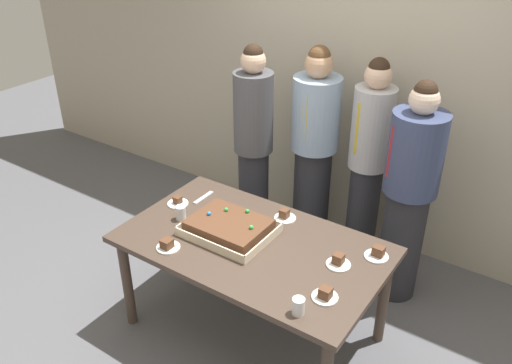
{
  "coord_description": "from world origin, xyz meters",
  "views": [
    {
      "loc": [
        1.57,
        -2.28,
        2.76
      ],
      "look_at": [
        -0.07,
        0.15,
        1.11
      ],
      "focal_mm": 37.27,
      "sensor_mm": 36.0,
      "label": 1
    }
  ],
  "objects_px": {
    "drink_cup_middle": "(181,213)",
    "cake_server_utensil": "(203,197)",
    "person_striped_tie_right": "(253,146)",
    "person_serving_front": "(368,161)",
    "sheet_cake": "(229,227)",
    "plated_slice_near_right": "(338,261)",
    "plated_slice_center_front": "(178,202)",
    "person_far_right_suit": "(314,149)",
    "plated_slice_center_back": "(377,254)",
    "party_table": "(253,253)",
    "plated_slice_far_right": "(285,216)",
    "plated_slice_far_left": "(325,295)",
    "drink_cup_nearest": "(298,306)",
    "plated_slice_near_left": "(168,245)",
    "person_green_shirt_behind": "(409,194)"
  },
  "relations": [
    {
      "from": "plated_slice_near_right",
      "to": "cake_server_utensil",
      "type": "height_order",
      "value": "plated_slice_near_right"
    },
    {
      "from": "sheet_cake",
      "to": "person_serving_front",
      "type": "height_order",
      "value": "person_serving_front"
    },
    {
      "from": "plated_slice_far_left",
      "to": "person_far_right_suit",
      "type": "relative_size",
      "value": 0.09
    },
    {
      "from": "plated_slice_far_right",
      "to": "plated_slice_center_back",
      "type": "relative_size",
      "value": 1.0
    },
    {
      "from": "sheet_cake",
      "to": "plated_slice_center_front",
      "type": "bearing_deg",
      "value": 171.05
    },
    {
      "from": "plated_slice_near_right",
      "to": "drink_cup_middle",
      "type": "distance_m",
      "value": 1.12
    },
    {
      "from": "plated_slice_near_left",
      "to": "plated_slice_far_right",
      "type": "xyz_separation_m",
      "value": [
        0.43,
        0.7,
        -0.0
      ]
    },
    {
      "from": "cake_server_utensil",
      "to": "person_serving_front",
      "type": "distance_m",
      "value": 1.3
    },
    {
      "from": "plated_slice_far_left",
      "to": "person_serving_front",
      "type": "height_order",
      "value": "person_serving_front"
    },
    {
      "from": "person_green_shirt_behind",
      "to": "person_striped_tie_right",
      "type": "distance_m",
      "value": 1.29
    },
    {
      "from": "plated_slice_near_right",
      "to": "drink_cup_nearest",
      "type": "bearing_deg",
      "value": -88.91
    },
    {
      "from": "plated_slice_far_left",
      "to": "person_serving_front",
      "type": "relative_size",
      "value": 0.09
    },
    {
      "from": "plated_slice_near_left",
      "to": "person_striped_tie_right",
      "type": "relative_size",
      "value": 0.09
    },
    {
      "from": "plated_slice_center_front",
      "to": "person_far_right_suit",
      "type": "height_order",
      "value": "person_far_right_suit"
    },
    {
      "from": "sheet_cake",
      "to": "drink_cup_nearest",
      "type": "xyz_separation_m",
      "value": [
        0.75,
        -0.4,
        0.0
      ]
    },
    {
      "from": "plated_slice_near_right",
      "to": "person_far_right_suit",
      "type": "bearing_deg",
      "value": 125.33
    },
    {
      "from": "plated_slice_center_front",
      "to": "cake_server_utensil",
      "type": "relative_size",
      "value": 0.75
    },
    {
      "from": "person_green_shirt_behind",
      "to": "sheet_cake",
      "type": "bearing_deg",
      "value": -0.01
    },
    {
      "from": "plated_slice_near_right",
      "to": "plated_slice_center_front",
      "type": "relative_size",
      "value": 1.0
    },
    {
      "from": "drink_cup_middle",
      "to": "cake_server_utensil",
      "type": "height_order",
      "value": "drink_cup_middle"
    },
    {
      "from": "party_table",
      "to": "plated_slice_far_right",
      "type": "height_order",
      "value": "plated_slice_far_right"
    },
    {
      "from": "plated_slice_center_back",
      "to": "drink_cup_middle",
      "type": "relative_size",
      "value": 1.5
    },
    {
      "from": "plated_slice_near_left",
      "to": "person_serving_front",
      "type": "relative_size",
      "value": 0.09
    },
    {
      "from": "drink_cup_middle",
      "to": "person_green_shirt_behind",
      "type": "distance_m",
      "value": 1.59
    },
    {
      "from": "sheet_cake",
      "to": "person_green_shirt_behind",
      "type": "xyz_separation_m",
      "value": [
        0.85,
        0.96,
        0.06
      ]
    },
    {
      "from": "plated_slice_near_right",
      "to": "plated_slice_far_right",
      "type": "distance_m",
      "value": 0.59
    },
    {
      "from": "cake_server_utensil",
      "to": "person_far_right_suit",
      "type": "distance_m",
      "value": 1.01
    },
    {
      "from": "sheet_cake",
      "to": "plated_slice_far_right",
      "type": "bearing_deg",
      "value": 58.82
    },
    {
      "from": "drink_cup_nearest",
      "to": "party_table",
      "type": "bearing_deg",
      "value": 145.07
    },
    {
      "from": "plated_slice_center_back",
      "to": "person_far_right_suit",
      "type": "height_order",
      "value": "person_far_right_suit"
    },
    {
      "from": "plated_slice_center_front",
      "to": "plated_slice_center_back",
      "type": "relative_size",
      "value": 1.0
    },
    {
      "from": "plated_slice_far_right",
      "to": "plated_slice_center_front",
      "type": "height_order",
      "value": "plated_slice_far_right"
    },
    {
      "from": "plated_slice_far_left",
      "to": "person_striped_tie_right",
      "type": "bearing_deg",
      "value": 137.99
    },
    {
      "from": "person_serving_front",
      "to": "sheet_cake",
      "type": "bearing_deg",
      "value": -0.0
    },
    {
      "from": "plated_slice_far_left",
      "to": "plated_slice_center_front",
      "type": "bearing_deg",
      "value": 167.66
    },
    {
      "from": "party_table",
      "to": "drink_cup_nearest",
      "type": "bearing_deg",
      "value": -34.93
    },
    {
      "from": "sheet_cake",
      "to": "plated_slice_center_front",
      "type": "relative_size",
      "value": 3.74
    },
    {
      "from": "party_table",
      "to": "plated_slice_center_front",
      "type": "height_order",
      "value": "plated_slice_center_front"
    },
    {
      "from": "plated_slice_center_back",
      "to": "drink_cup_middle",
      "type": "xyz_separation_m",
      "value": [
        -1.28,
        -0.36,
        0.03
      ]
    },
    {
      "from": "cake_server_utensil",
      "to": "person_striped_tie_right",
      "type": "bearing_deg",
      "value": 90.72
    },
    {
      "from": "drink_cup_middle",
      "to": "person_far_right_suit",
      "type": "distance_m",
      "value": 1.28
    },
    {
      "from": "drink_cup_nearest",
      "to": "cake_server_utensil",
      "type": "bearing_deg",
      "value": 151.09
    },
    {
      "from": "plated_slice_near_left",
      "to": "cake_server_utensil",
      "type": "distance_m",
      "value": 0.64
    },
    {
      "from": "sheet_cake",
      "to": "party_table",
      "type": "bearing_deg",
      "value": -0.57
    },
    {
      "from": "plated_slice_far_right",
      "to": "drink_cup_middle",
      "type": "relative_size",
      "value": 1.5
    },
    {
      "from": "sheet_cake",
      "to": "plated_slice_near_left",
      "type": "height_order",
      "value": "sheet_cake"
    },
    {
      "from": "plated_slice_center_back",
      "to": "person_striped_tie_right",
      "type": "distance_m",
      "value": 1.47
    },
    {
      "from": "drink_cup_middle",
      "to": "person_far_right_suit",
      "type": "height_order",
      "value": "person_far_right_suit"
    },
    {
      "from": "plated_slice_center_front",
      "to": "sheet_cake",
      "type": "bearing_deg",
      "value": -8.95
    },
    {
      "from": "party_table",
      "to": "person_far_right_suit",
      "type": "distance_m",
      "value": 1.21
    }
  ]
}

